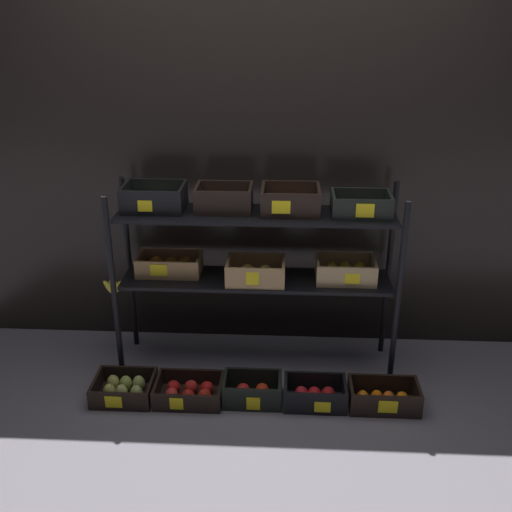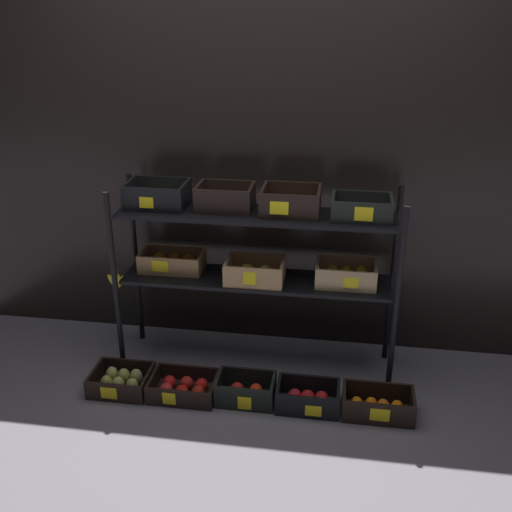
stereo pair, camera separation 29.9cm
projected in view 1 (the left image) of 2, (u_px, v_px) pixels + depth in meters
ground_plane at (256, 362)px, 3.59m from camera, size 10.00×10.00×0.00m
storefront_wall at (259, 183)px, 3.53m from camera, size 3.94×0.12×2.02m
display_rack at (251, 243)px, 3.29m from camera, size 1.67×0.38×1.09m
crate_ground_pear at (124, 389)px, 3.26m from camera, size 0.33×0.27×0.11m
crate_ground_apple_red at (189, 392)px, 3.24m from camera, size 0.37×0.26×0.11m
crate_ground_center_apple_red at (252, 392)px, 3.23m from camera, size 0.31×0.21×0.14m
crate_ground_right_apple_red at (315, 395)px, 3.20m from camera, size 0.33×0.22×0.13m
crate_ground_tangerine at (384, 398)px, 3.18m from camera, size 0.37×0.21×0.13m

